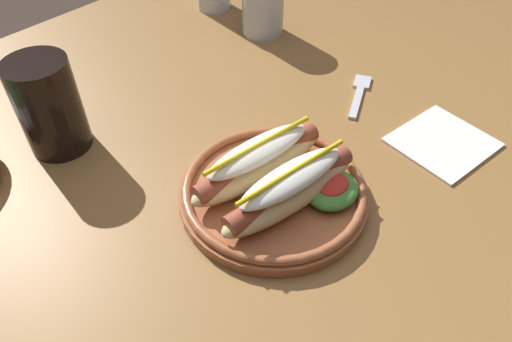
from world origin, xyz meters
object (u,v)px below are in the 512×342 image
Objects in this scene: fork at (359,93)px; soda_cup at (49,106)px; hot_dog_plate at (276,184)px; napkin at (442,142)px.

soda_cup is at bearing 123.28° from fork.
hot_dog_plate is 2.04× the size of fork.
soda_cup is at bearing 132.06° from napkin.
soda_cup is at bearing 112.56° from hot_dog_plate.
napkin is (-0.02, -0.16, -0.00)m from fork.
fork is at bearing 81.53° from napkin.
soda_cup is (-0.12, 0.30, 0.04)m from hot_dog_plate.
fork is at bearing -32.61° from soda_cup.
hot_dog_plate is 0.27m from napkin.
hot_dog_plate reaches higher than napkin.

